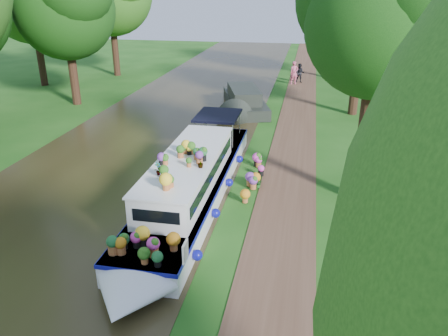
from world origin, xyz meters
TOP-DOWN VIEW (x-y plane):
  - ground at (0.00, 0.00)m, footprint 100.00×100.00m
  - canal_water at (-6.00, 0.00)m, footprint 10.00×100.00m
  - towpath at (1.20, 0.00)m, footprint 2.20×100.00m
  - plant_boat at (-2.25, 1.36)m, footprint 2.29×13.52m
  - tree_near_overhang at (3.79, 3.06)m, footprint 5.52×5.28m
  - tree_near_mid at (4.48, 15.08)m, footprint 6.90×6.60m
  - tree_far_c at (-13.52, 14.08)m, footprint 7.13×6.82m
  - second_boat at (-2.25, 14.61)m, footprint 3.96×7.90m
  - pedestrian_pink at (0.50, 23.17)m, footprint 0.76×0.63m
  - pedestrian_dark at (0.95, 23.85)m, footprint 0.80×0.65m
  - verge_plant at (0.05, 3.25)m, footprint 0.38×0.35m

SIDE VIEW (x-z plane):
  - ground at x=0.00m, z-range 0.00..0.00m
  - canal_water at x=-6.00m, z-range 0.00..0.02m
  - towpath at x=1.20m, z-range 0.00..0.03m
  - verge_plant at x=0.05m, z-range 0.00..0.37m
  - second_boat at x=-2.25m, z-range -0.14..1.31m
  - pedestrian_dark at x=0.95m, z-range 0.03..1.55m
  - plant_boat at x=-2.25m, z-range -0.29..2.00m
  - pedestrian_pink at x=0.50m, z-range 0.03..1.83m
  - tree_near_mid at x=4.48m, z-range 1.74..11.14m
  - tree_far_c at x=-13.52m, z-range 1.73..11.32m
  - tree_near_overhang at x=3.79m, z-range 2.11..11.10m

